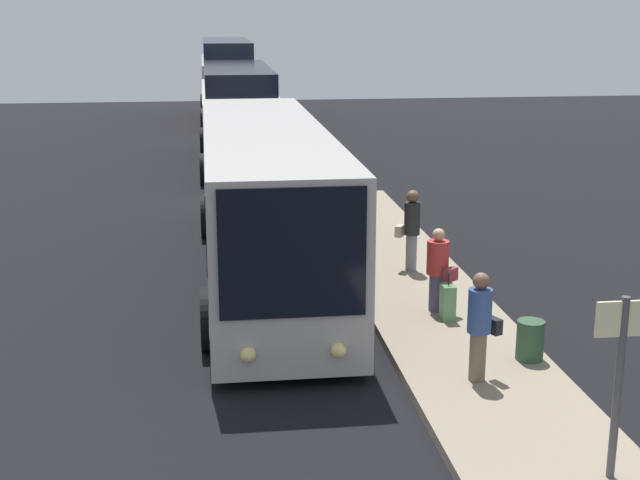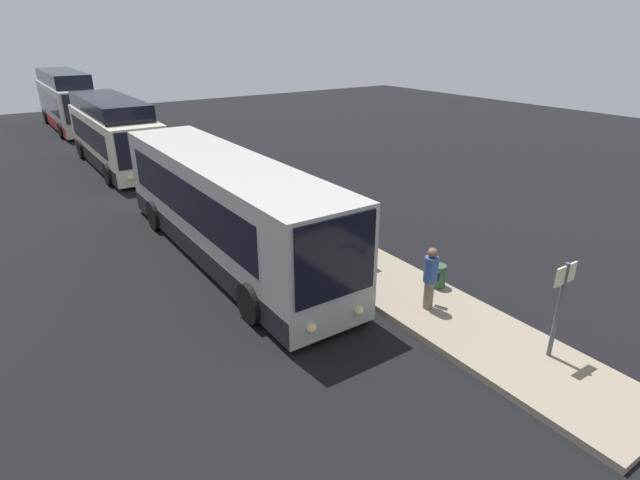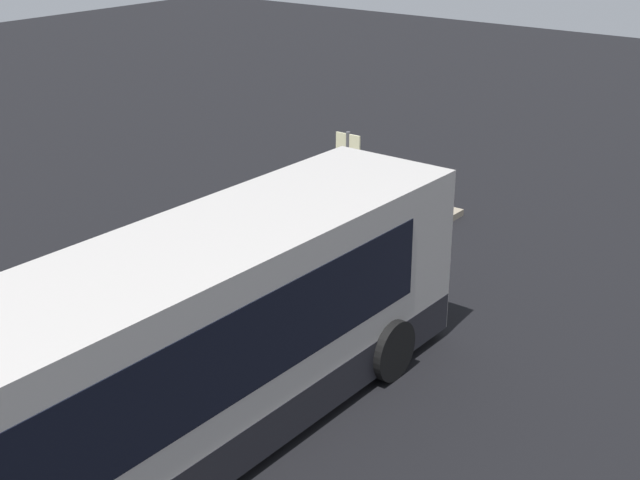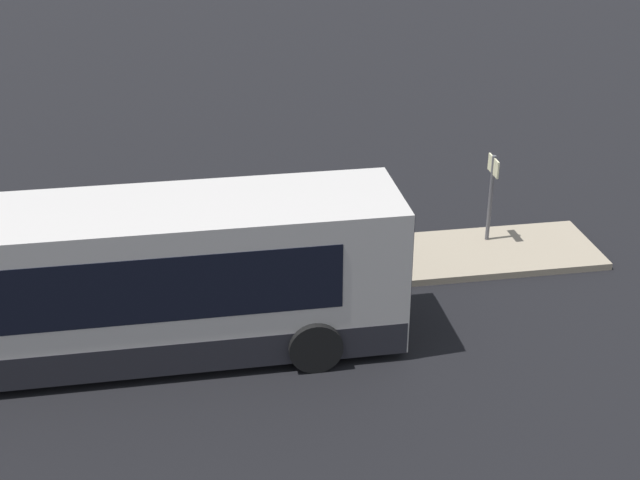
% 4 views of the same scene
% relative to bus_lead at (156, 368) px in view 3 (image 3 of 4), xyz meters
% --- Properties ---
extents(ground, '(80.00, 80.00, 0.00)m').
position_rel_bus_lead_xyz_m(ground, '(1.90, 0.10, -1.63)').
color(ground, black).
extents(platform, '(20.00, 2.50, 0.17)m').
position_rel_bus_lead_xyz_m(platform, '(1.90, 2.95, -1.54)').
color(platform, gray).
rests_on(platform, ground).
extents(bus_lead, '(12.07, 2.77, 3.26)m').
position_rel_bus_lead_xyz_m(bus_lead, '(0.00, 0.00, 0.00)').
color(bus_lead, '#B2ADA8').
rests_on(bus_lead, ground).
extents(passenger_boarding, '(0.53, 0.59, 1.76)m').
position_rel_bus_lead_xyz_m(passenger_boarding, '(0.48, 3.08, -0.50)').
color(passenger_boarding, gray).
rests_on(passenger_boarding, platform).
extents(passenger_waiting, '(0.67, 0.62, 1.58)m').
position_rel_bus_lead_xyz_m(passenger_waiting, '(3.13, 2.98, -0.63)').
color(passenger_waiting, '#4C476B').
rests_on(passenger_waiting, platform).
extents(passenger_with_bags, '(0.50, 0.61, 1.70)m').
position_rel_bus_lead_xyz_m(passenger_with_bags, '(6.32, 2.78, -0.54)').
color(passenger_with_bags, '#6B604C').
rests_on(passenger_with_bags, platform).
extents(suitcase, '(0.33, 0.23, 0.89)m').
position_rel_bus_lead_xyz_m(suitcase, '(3.64, 3.04, -1.13)').
color(suitcase, '#598C59').
rests_on(suitcase, platform).
extents(sign_post, '(0.10, 0.69, 2.28)m').
position_rel_bus_lead_xyz_m(sign_post, '(9.33, 3.50, -0.02)').
color(sign_post, '#4C4C51').
rests_on(sign_post, platform).
extents(trash_bin, '(0.44, 0.44, 0.65)m').
position_rel_bus_lead_xyz_m(trash_bin, '(5.64, 3.85, -1.13)').
color(trash_bin, '#2D4C33').
rests_on(trash_bin, platform).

